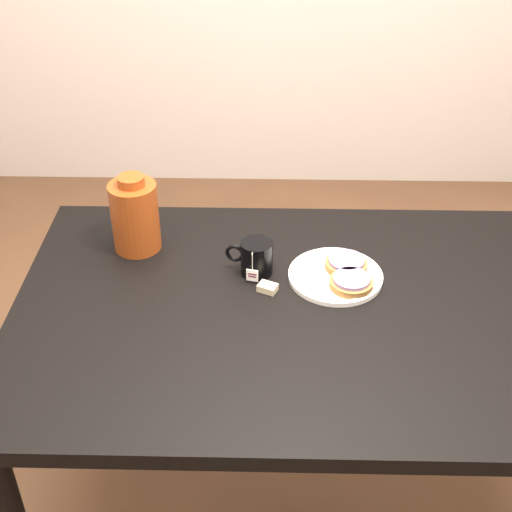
% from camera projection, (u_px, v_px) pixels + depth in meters
% --- Properties ---
extents(ground_plane, '(4.00, 4.00, 0.00)m').
position_uv_depth(ground_plane, '(296.00, 503.00, 2.11)').
color(ground_plane, brown).
extents(table, '(1.40, 0.90, 0.75)m').
position_uv_depth(table, '(305.00, 333.00, 1.73)').
color(table, black).
rests_on(table, ground_plane).
extents(plate, '(0.24, 0.24, 0.02)m').
position_uv_depth(plate, '(335.00, 275.00, 1.77)').
color(plate, white).
rests_on(plate, table).
extents(bagel_back, '(0.14, 0.14, 0.03)m').
position_uv_depth(bagel_back, '(346.00, 264.00, 1.79)').
color(bagel_back, brown).
rests_on(bagel_back, plate).
extents(bagel_front, '(0.14, 0.14, 0.03)m').
position_uv_depth(bagel_front, '(351.00, 282.00, 1.72)').
color(bagel_front, brown).
rests_on(bagel_front, plate).
extents(mug, '(0.13, 0.10, 0.09)m').
position_uv_depth(mug, '(256.00, 257.00, 1.77)').
color(mug, black).
rests_on(mug, table).
extents(teabag_pouch, '(0.05, 0.05, 0.02)m').
position_uv_depth(teabag_pouch, '(268.00, 288.00, 1.73)').
color(teabag_pouch, '#C6B793').
rests_on(teabag_pouch, table).
extents(bagel_package, '(0.16, 0.16, 0.21)m').
position_uv_depth(bagel_package, '(135.00, 215.00, 1.84)').
color(bagel_package, '#60220C').
rests_on(bagel_package, table).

